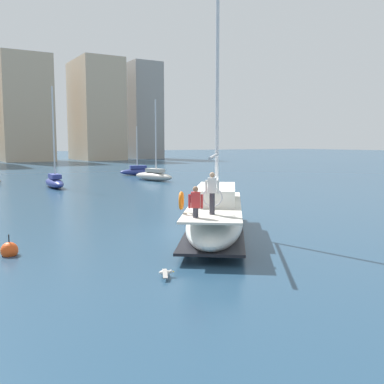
{
  "coord_description": "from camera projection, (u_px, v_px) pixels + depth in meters",
  "views": [
    {
      "loc": [
        -10.46,
        -16.1,
        4.13
      ],
      "look_at": [
        0.06,
        1.65,
        1.8
      ],
      "focal_mm": 40.99,
      "sensor_mm": 36.0,
      "label": 1
    }
  ],
  "objects": [
    {
      "name": "main_sailboat",
      "position": [
        215.0,
        216.0,
        19.22
      ],
      "size": [
        7.6,
        9.17,
        12.95
      ],
      "color": "white",
      "rests_on": "ground"
    },
    {
      "name": "moored_ketch_distant",
      "position": [
        154.0,
        175.0,
        47.58
      ],
      "size": [
        2.85,
        5.9,
        8.68
      ],
      "color": "#B7B2A8",
      "rests_on": "ground"
    },
    {
      "name": "moored_catamaran",
      "position": [
        140.0,
        171.0,
        55.67
      ],
      "size": [
        5.29,
        2.41,
        6.18
      ],
      "color": "navy",
      "rests_on": "ground"
    },
    {
      "name": "moored_cutter_left",
      "position": [
        54.0,
        181.0,
        40.26
      ],
      "size": [
        1.45,
        5.39,
        9.15
      ],
      "color": "navy",
      "rests_on": "ground"
    },
    {
      "name": "seagull",
      "position": [
        165.0,
        272.0,
        13.51
      ],
      "size": [
        0.53,
        0.93,
        0.16
      ],
      "color": "silver",
      "rests_on": "ground"
    },
    {
      "name": "ground_plane",
      "position": [
        210.0,
        236.0,
        19.53
      ],
      "size": [
        400.0,
        400.0,
        0.0
      ],
      "primitive_type": "plane",
      "color": "navy"
    },
    {
      "name": "mooring_buoy",
      "position": [
        9.0,
        250.0,
        16.09
      ],
      "size": [
        0.62,
        0.62,
        0.91
      ],
      "color": "#EA4C19",
      "rests_on": "ground"
    }
  ]
}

